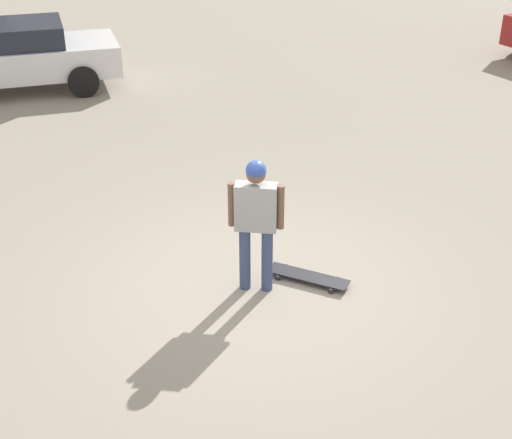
# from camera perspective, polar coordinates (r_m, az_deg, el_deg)

# --- Properties ---
(ground_plane) EXTENTS (220.00, 220.00, 0.00)m
(ground_plane) POSITION_cam_1_polar(r_m,az_deg,el_deg) (8.34, -0.00, -5.50)
(ground_plane) COLOR gray
(person) EXTENTS (0.31, 0.61, 1.61)m
(person) POSITION_cam_1_polar(r_m,az_deg,el_deg) (7.84, -0.00, 0.48)
(person) COLOR #38476B
(person) RESTS_ON ground_plane
(skateboard) EXTENTS (0.34, 1.00, 0.07)m
(skateboard) POSITION_cam_1_polar(r_m,az_deg,el_deg) (8.46, 4.19, -4.56)
(skateboard) COLOR #232328
(skateboard) RESTS_ON ground_plane
(car_parked_near) EXTENTS (4.03, 4.42, 1.37)m
(car_parked_near) POSITION_cam_1_polar(r_m,az_deg,el_deg) (15.77, -18.88, 12.31)
(car_parked_near) COLOR silver
(car_parked_near) RESTS_ON ground_plane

